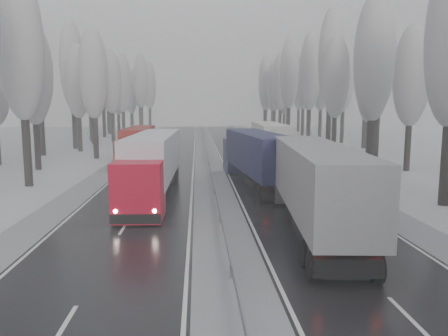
{
  "coord_description": "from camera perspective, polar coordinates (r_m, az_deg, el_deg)",
  "views": [
    {
      "loc": [
        -1.25,
        -11.76,
        6.5
      ],
      "look_at": [
        0.62,
        18.6,
        2.2
      ],
      "focal_mm": 35.0,
      "sensor_mm": 36.0,
      "label": 1
    }
  ],
  "objects": [
    {
      "name": "tree_28",
      "position": [
        85.76,
        8.52,
        12.07
      ],
      "size": [
        3.6,
        3.6,
        19.62
      ],
      "color": "black",
      "rests_on": "ground"
    },
    {
      "name": "shoulder_right",
      "position": [
        43.78,
        11.68,
        -0.63
      ],
      "size": [
        2.4,
        200.0,
        0.04
      ],
      "primitive_type": "cube",
      "color": "#93959A",
      "rests_on": "ground"
    },
    {
      "name": "tree_18",
      "position": [
        42.08,
        19.02,
        13.35
      ],
      "size": [
        3.6,
        3.6,
        16.58
      ],
      "color": "black",
      "rests_on": "ground"
    },
    {
      "name": "tree_20",
      "position": [
        50.81,
        19.04,
        11.73
      ],
      "size": [
        3.6,
        3.6,
        15.71
      ],
      "color": "black",
      "rests_on": "ground"
    },
    {
      "name": "tree_21",
      "position": [
        55.5,
        19.7,
        13.28
      ],
      "size": [
        3.6,
        3.6,
        18.62
      ],
      "color": "black",
      "rests_on": "ground"
    },
    {
      "name": "tree_31",
      "position": [
        100.46,
        10.35,
        11.04
      ],
      "size": [
        3.6,
        3.6,
        18.58
      ],
      "color": "black",
      "rests_on": "ground"
    },
    {
      "name": "carriageway_left",
      "position": [
        42.45,
        -8.89,
        -0.84
      ],
      "size": [
        7.5,
        200.0,
        0.03
      ],
      "primitive_type": "cube",
      "color": "black",
      "rests_on": "ground"
    },
    {
      "name": "truck_blue_box",
      "position": [
        36.16,
        4.0,
        1.8
      ],
      "size": [
        4.38,
        17.37,
        4.42
      ],
      "rotation": [
        0.0,
        0.0,
        0.1
      ],
      "color": "#1F234E",
      "rests_on": "ground"
    },
    {
      "name": "tree_71",
      "position": [
        97.19,
        -15.6,
        11.37
      ],
      "size": [
        3.6,
        3.6,
        19.61
      ],
      "color": "black",
      "rests_on": "ground"
    },
    {
      "name": "tree_23",
      "position": [
        66.13,
        18.55,
        9.6
      ],
      "size": [
        3.6,
        3.6,
        13.55
      ],
      "color": "black",
      "rests_on": "ground"
    },
    {
      "name": "tree_63",
      "position": [
        63.11,
        -23.04,
        11.41
      ],
      "size": [
        3.6,
        3.6,
        16.88
      ],
      "color": "black",
      "rests_on": "ground"
    },
    {
      "name": "tree_64",
      "position": [
        66.77,
        -18.6,
        10.6
      ],
      "size": [
        3.6,
        3.6,
        15.42
      ],
      "color": "black",
      "rests_on": "ground"
    },
    {
      "name": "truck_grey_tarp",
      "position": [
        23.45,
        11.42,
        -1.52
      ],
      "size": [
        4.25,
        17.96,
        4.57
      ],
      "rotation": [
        0.0,
        0.0,
        -0.08
      ],
      "color": "#4E4E53",
      "rests_on": "ground"
    },
    {
      "name": "tree_25",
      "position": [
        71.94,
        18.18,
        12.46
      ],
      "size": [
        3.6,
        3.6,
        19.44
      ],
      "color": "black",
      "rests_on": "ground"
    },
    {
      "name": "tree_74",
      "position": [
        112.12,
        -10.79,
        11.07
      ],
      "size": [
        3.6,
        3.6,
        19.68
      ],
      "color": "black",
      "rests_on": "ground"
    },
    {
      "name": "truck_red_red",
      "position": [
        51.79,
        -11.24,
        3.3
      ],
      "size": [
        2.66,
        15.77,
        4.03
      ],
      "rotation": [
        0.0,
        0.0,
        -0.01
      ],
      "color": "#B1160A",
      "rests_on": "ground"
    },
    {
      "name": "tree_75",
      "position": [
        117.48,
        -15.03,
        10.46
      ],
      "size": [
        3.6,
        3.6,
        18.6
      ],
      "color": "black",
      "rests_on": "ground"
    },
    {
      "name": "tree_76",
      "position": [
        121.28,
        -9.73,
        10.51
      ],
      "size": [
        3.6,
        3.6,
        18.55
      ],
      "color": "black",
      "rests_on": "ground"
    },
    {
      "name": "truck_red_white",
      "position": [
        31.58,
        -9.29,
        0.9
      ],
      "size": [
        3.15,
        17.64,
        4.51
      ],
      "rotation": [
        0.0,
        0.0,
        -0.02
      ],
      "color": "red",
      "rests_on": "ground"
    },
    {
      "name": "tree_37",
      "position": [
        124.58,
        8.31,
        9.84
      ],
      "size": [
        3.6,
        3.6,
        16.37
      ],
      "color": "black",
      "rests_on": "ground"
    },
    {
      "name": "tree_39",
      "position": [
        134.49,
        6.34,
        9.68
      ],
      "size": [
        3.6,
        3.6,
        16.19
      ],
      "color": "black",
      "rests_on": "ground"
    },
    {
      "name": "tree_19",
      "position": [
        47.88,
        23.31,
        10.9
      ],
      "size": [
        3.6,
        3.6,
        14.57
      ],
      "color": "black",
      "rests_on": "ground"
    },
    {
      "name": "tree_65",
      "position": [
        71.27,
        -19.27,
        12.47
      ],
      "size": [
        3.6,
        3.6,
        19.48
      ],
      "color": "black",
      "rests_on": "ground"
    },
    {
      "name": "tree_27",
      "position": [
        81.43,
        15.38,
        11.19
      ],
      "size": [
        3.6,
        3.6,
        17.62
      ],
      "color": "black",
      "rests_on": "ground"
    },
    {
      "name": "truck_cream_box",
      "position": [
        51.76,
        5.74,
        3.76
      ],
      "size": [
        3.45,
        17.9,
        4.57
      ],
      "rotation": [
        0.0,
        0.0,
        -0.04
      ],
      "color": "#9A9489",
      "rests_on": "ground"
    },
    {
      "name": "tree_60",
      "position": [
        48.93,
        -23.68,
        11.0
      ],
      "size": [
        3.6,
        3.6,
        14.84
      ],
      "color": "black",
      "rests_on": "ground"
    },
    {
      "name": "tree_67",
      "position": [
        80.35,
        -16.99,
        10.94
      ],
      "size": [
        3.6,
        3.6,
        17.09
      ],
      "color": "black",
      "rests_on": "ground"
    },
    {
      "name": "tree_78",
      "position": [
        128.26,
        -11.01,
        10.63
      ],
      "size": [
        3.6,
        3.6,
        19.55
      ],
      "color": "black",
      "rests_on": "ground"
    },
    {
      "name": "tree_62",
      "position": [
        57.05,
        -16.71,
        11.59
      ],
      "size": [
        3.6,
        3.6,
        16.04
      ],
      "color": "black",
      "rests_on": "ground"
    },
    {
      "name": "median_guardrail",
      "position": [
        42.18,
        -1.79,
        -0.0
      ],
      "size": [
        0.12,
        200.0,
        0.76
      ],
      "color": "slate",
      "rests_on": "ground"
    },
    {
      "name": "shoulder_left",
      "position": [
        43.2,
        -15.44,
        -0.87
      ],
      "size": [
        2.4,
        200.0,
        0.04
      ],
      "primitive_type": "cube",
      "color": "#93959A",
      "rests_on": "ground"
    },
    {
      "name": "tree_68",
      "position": [
        82.42,
        -14.49,
        10.75
      ],
      "size": [
        3.6,
        3.6,
        16.65
      ],
      "color": "black",
      "rests_on": "ground"
    },
    {
      "name": "tree_30",
      "position": [
        95.28,
        7.4,
        11.0
      ],
      "size": [
        3.6,
        3.6,
        17.86
      ],
      "color": "black",
      "rests_on": "ground"
    },
    {
      "name": "carriageway_right",
      "position": [
        42.76,
        5.27,
        -0.71
      ],
      "size": [
        7.5,
        200.0,
        0.03
      ],
      "primitive_type": "cube",
      "color": "black",
      "rests_on": "ground"
    },
    {
      "name": "box_truck_distant",
      "position": [
        92.03,
        1.57,
        4.8
      ],
      "size": [
        2.89,
        6.97,
        2.53
      ],
      "rotation": [
        0.0,
        0.0,
        0.12
      ],
      "color": "#B0B4B7",
      "rests_on": "ground"
    },
    {
      "name": "tree_73",
      "position": [
        106.4,
        -14.9,
        10.26
      ],
      "size": [
        3.6,
        3.6,
        17.22
      ],
      "color": "black",
      "rests_on": "ground"
    },
    {
      "name": "tree_24",
      "position": [
        65.97,
        13.77,
        13.64
      ],
      "size": [
        3.6,
        3.6,
        20.49
      ],
      "color": "black",
      "rests_on": "ground"
    },
    {
      "name": "tree_69",
      "position": [
        87.44,
        -17.21,
        11.6
      ],
      "size": [
        3.6,
        3.6,
        19.35
      ],
      "color": "black",
      "rests_on": "ground"
    },
    {
      "name": "tree_58",
      "position": [
        39.16,
        -25.04,
        14.06
      ],
      "size": [
        3.6,
        3.6,
        17.21
      ],
      "color": "black",
      "rests_on": "ground"
    },
    {
      "name": "tree_38",
      "position": [
        130.13,
        5.41,
        10.26
      ],
      "size": [
        3.6,
        3.6,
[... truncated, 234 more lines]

